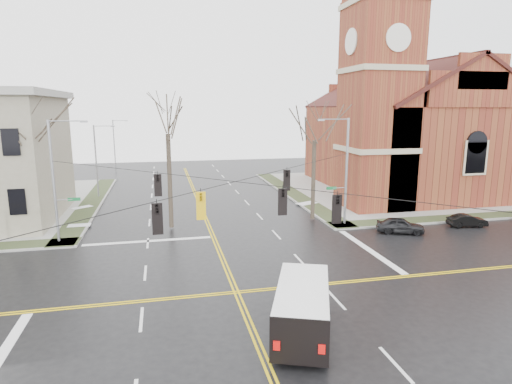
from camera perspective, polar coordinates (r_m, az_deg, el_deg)
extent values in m
plane|color=black|center=(24.21, -2.62, -13.21)|extent=(120.00, 120.00, 0.00)
cube|color=gray|center=(55.74, 18.72, 0.37)|extent=(30.00, 30.00, 0.15)
cube|color=#2D3A20|center=(50.03, 5.07, -0.17)|extent=(2.00, 30.00, 0.02)
cube|color=#2D3A20|center=(44.80, 27.83, -2.80)|extent=(30.00, 2.00, 0.02)
cube|color=#2D3A20|center=(48.33, -21.16, -1.30)|extent=(2.00, 30.00, 0.02)
cube|color=gold|center=(24.19, -2.91, -13.22)|extent=(0.12, 100.00, 0.01)
cube|color=gold|center=(24.23, -2.33, -13.18)|extent=(0.12, 100.00, 0.01)
cube|color=gold|center=(24.10, -2.57, -13.32)|extent=(100.00, 0.12, 0.01)
cube|color=gold|center=(24.32, -2.67, -13.09)|extent=(100.00, 0.12, 0.01)
cube|color=silver|center=(33.77, -14.21, -6.36)|extent=(9.50, 0.50, 0.01)
cube|color=silver|center=(31.89, 14.81, -7.44)|extent=(0.50, 9.50, 0.01)
cube|color=maroon|center=(43.92, 15.90, 10.80)|extent=(6.00, 6.00, 20.00)
cube|color=#B4A98A|center=(44.93, 16.61, 22.99)|extent=(6.30, 6.30, 0.50)
cylinder|color=silver|center=(41.69, 18.46, 18.94)|extent=(2.40, 0.15, 2.40)
cylinder|color=silver|center=(42.99, 12.57, 18.99)|extent=(0.15, 2.40, 2.40)
cube|color=maroon|center=(56.45, 19.39, 5.51)|extent=(18.00, 24.00, 10.00)
cube|color=maroon|center=(47.15, 13.46, 1.39)|extent=(2.00, 5.00, 4.40)
cylinder|color=gray|center=(36.94, 11.96, 2.64)|extent=(0.20, 0.20, 9.00)
cylinder|color=gray|center=(36.92, 11.03, 0.55)|extent=(1.20, 0.06, 0.06)
cube|color=#116531|center=(36.65, 10.03, 0.51)|extent=(0.90, 0.04, 0.25)
cylinder|color=gray|center=(36.08, 10.49, 9.52)|extent=(2.40, 0.08, 0.08)
cube|color=gray|center=(35.63, 8.68, 9.48)|extent=(0.50, 0.22, 0.15)
cylinder|color=gray|center=(34.54, -25.38, 1.21)|extent=(0.20, 0.20, 9.00)
cylinder|color=gray|center=(34.65, -24.23, -0.94)|extent=(1.20, 0.06, 0.06)
cube|color=#116531|center=(34.51, -23.09, -0.90)|extent=(0.90, 0.04, 0.25)
cylinder|color=gray|center=(33.88, -24.01, 8.65)|extent=(2.40, 0.08, 0.08)
cube|color=gray|center=(33.67, -21.98, 8.71)|extent=(0.50, 0.22, 0.15)
cylinder|color=black|center=(22.37, -2.76, 1.40)|extent=(23.02, 23.02, 0.03)
cylinder|color=black|center=(22.37, -2.76, 1.40)|extent=(23.02, 23.02, 0.03)
imported|color=black|center=(18.31, -13.01, -3.51)|extent=(0.21, 0.26, 1.30)
imported|color=black|center=(27.25, 4.12, 1.56)|extent=(0.21, 0.26, 1.30)
imported|color=#E6B20D|center=(20.32, -7.34, -1.85)|extent=(0.21, 0.26, 1.30)
imported|color=black|center=(26.13, -12.94, 0.88)|extent=(0.21, 0.26, 1.30)
imported|color=black|center=(19.87, 10.73, -2.25)|extent=(0.21, 0.26, 1.30)
imported|color=black|center=(21.04, 3.57, -1.32)|extent=(0.21, 0.26, 1.30)
cylinder|color=gray|center=(50.57, -20.54, 3.81)|extent=(0.16, 0.16, 8.00)
cylinder|color=gray|center=(50.13, -19.70, 8.29)|extent=(2.00, 0.07, 0.07)
cube|color=gray|center=(50.02, -18.55, 8.30)|extent=(0.45, 0.20, 0.13)
cylinder|color=gray|center=(70.33, -18.37, 5.85)|extent=(0.16, 0.16, 8.00)
cylinder|color=gray|center=(70.02, -17.74, 9.07)|extent=(2.00, 0.07, 0.07)
cube|color=gray|center=(69.94, -16.92, 9.07)|extent=(0.45, 0.20, 0.13)
cube|color=white|center=(19.77, 6.19, -14.97)|extent=(4.16, 6.21, 1.86)
cube|color=white|center=(22.06, 6.43, -12.86)|extent=(2.44, 1.72, 1.31)
cube|color=black|center=(22.17, 6.51, -11.04)|extent=(1.93, 0.84, 0.87)
cube|color=black|center=(19.71, 6.26, -13.12)|extent=(3.52, 4.48, 0.60)
cube|color=#B70C0A|center=(17.33, 2.77, -19.78)|extent=(0.27, 0.17, 0.37)
cube|color=#B70C0A|center=(17.28, 8.76, -20.01)|extent=(0.27, 0.17, 0.37)
cube|color=black|center=(20.20, 6.13, -17.39)|extent=(4.23, 6.28, 0.11)
cylinder|color=black|center=(21.93, 3.63, -14.81)|extent=(0.55, 0.84, 0.79)
cylinder|color=black|center=(21.88, 9.07, -15.00)|extent=(0.55, 0.84, 0.79)
cylinder|color=black|center=(18.59, 2.58, -19.96)|extent=(0.55, 0.84, 0.79)
cylinder|color=black|center=(18.53, 9.19, -20.22)|extent=(0.55, 0.84, 0.79)
imported|color=black|center=(36.57, 18.69, -4.23)|extent=(4.04, 2.81, 1.28)
imported|color=black|center=(40.69, 26.33, -3.43)|extent=(3.37, 1.61, 1.07)
cylinder|color=#312A1F|center=(37.68, -27.12, 0.54)|extent=(0.36, 0.36, 7.35)
cylinder|color=#312A1F|center=(35.78, -11.43, 1.38)|extent=(0.36, 0.36, 7.75)
cylinder|color=#312A1F|center=(38.27, 7.66, 1.59)|extent=(0.36, 0.36, 7.03)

